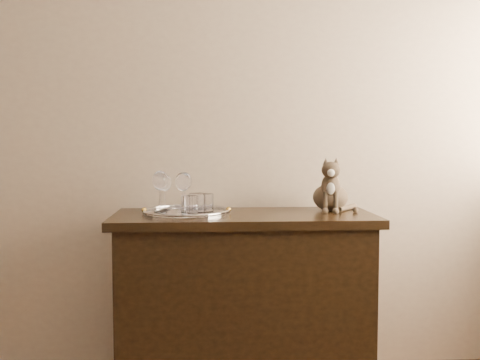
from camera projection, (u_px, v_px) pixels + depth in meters
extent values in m
cube|color=tan|center=(122.00, 109.00, 2.70)|extent=(4.00, 0.10, 2.70)
cylinder|color=silver|center=(187.00, 213.00, 2.48)|extent=(0.40, 0.40, 0.01)
cylinder|color=white|center=(197.00, 203.00, 2.44)|extent=(0.08, 0.08, 0.09)
cylinder|color=silver|center=(189.00, 205.00, 2.37)|extent=(0.07, 0.07, 0.08)
cylinder|color=silver|center=(205.00, 203.00, 2.47)|extent=(0.07, 0.07, 0.08)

